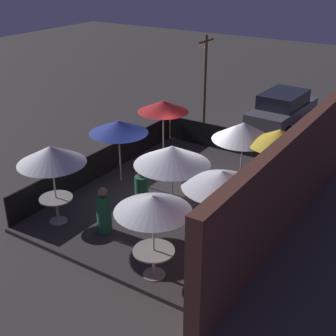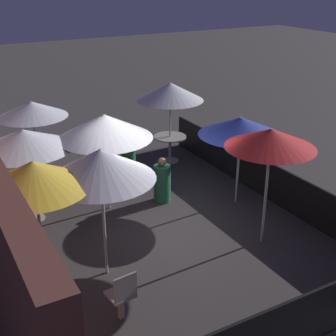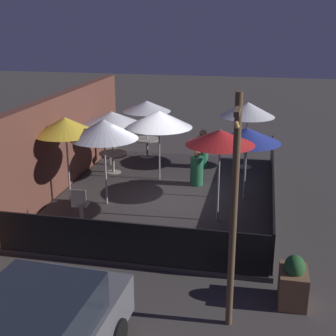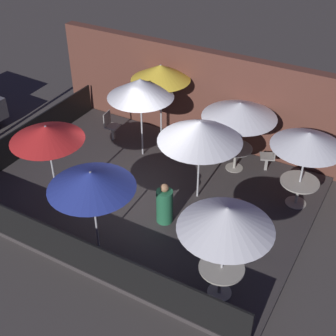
{
  "view_description": "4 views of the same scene",
  "coord_description": "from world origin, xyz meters",
  "px_view_note": "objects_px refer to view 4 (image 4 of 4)",
  "views": [
    {
      "loc": [
        11.15,
        6.79,
        7.23
      ],
      "look_at": [
        0.66,
        -0.01,
        1.4
      ],
      "focal_mm": 50.0,
      "sensor_mm": 36.0,
      "label": 1
    },
    {
      "loc": [
        -8.03,
        4.06,
        5.37
      ],
      "look_at": [
        0.16,
        -0.47,
        1.36
      ],
      "focal_mm": 50.0,
      "sensor_mm": 36.0,
      "label": 2
    },
    {
      "loc": [
        -12.99,
        -2.74,
        5.3
      ],
      "look_at": [
        -0.4,
        -0.12,
        1.08
      ],
      "focal_mm": 50.0,
      "sensor_mm": 36.0,
      "label": 3
    },
    {
      "loc": [
        5.43,
        -8.45,
        8.01
      ],
      "look_at": [
        0.69,
        -0.07,
        1.2
      ],
      "focal_mm": 50.0,
      "sensor_mm": 36.0,
      "label": 4
    }
  ],
  "objects_px": {
    "patio_umbrella_1": "(240,110)",
    "dining_table_1": "(236,152)",
    "patio_umbrella_5": "(200,131)",
    "dining_table_0": "(299,186)",
    "patio_umbrella_0": "(308,140)",
    "patio_umbrella_4": "(46,133)",
    "patio_umbrella_3": "(161,72)",
    "patron_0": "(235,225)",
    "patio_umbrella_7": "(140,88)",
    "patio_chair_0": "(270,155)",
    "patio_chair_1": "(111,125)",
    "dining_table_2": "(221,272)",
    "patio_umbrella_6": "(91,180)",
    "patio_umbrella_2": "(226,218)",
    "patron_1": "(165,205)"
  },
  "relations": [
    {
      "from": "dining_table_0",
      "to": "patio_umbrella_4",
      "type": "bearing_deg",
      "value": -148.57
    },
    {
      "from": "dining_table_0",
      "to": "patron_1",
      "type": "bearing_deg",
      "value": -139.33
    },
    {
      "from": "patio_umbrella_3",
      "to": "patron_1",
      "type": "bearing_deg",
      "value": -58.62
    },
    {
      "from": "patio_chair_0",
      "to": "patio_chair_1",
      "type": "relative_size",
      "value": 0.98
    },
    {
      "from": "patio_umbrella_2",
      "to": "patio_umbrella_7",
      "type": "distance_m",
      "value": 5.64
    },
    {
      "from": "patio_umbrella_5",
      "to": "dining_table_1",
      "type": "height_order",
      "value": "patio_umbrella_5"
    },
    {
      "from": "dining_table_1",
      "to": "patio_umbrella_0",
      "type": "bearing_deg",
      "value": -18.59
    },
    {
      "from": "patio_umbrella_5",
      "to": "patron_1",
      "type": "height_order",
      "value": "patio_umbrella_5"
    },
    {
      "from": "patron_1",
      "to": "patio_chair_0",
      "type": "bearing_deg",
      "value": 98.37
    },
    {
      "from": "patio_umbrella_2",
      "to": "patron_0",
      "type": "relative_size",
      "value": 1.71
    },
    {
      "from": "patio_umbrella_1",
      "to": "patio_umbrella_4",
      "type": "distance_m",
      "value": 5.12
    },
    {
      "from": "patio_umbrella_3",
      "to": "patron_1",
      "type": "distance_m",
      "value": 4.37
    },
    {
      "from": "patio_umbrella_4",
      "to": "patio_chair_0",
      "type": "xyz_separation_m",
      "value": [
        4.14,
        4.33,
        -1.77
      ]
    },
    {
      "from": "dining_table_0",
      "to": "patio_umbrella_6",
      "type": "bearing_deg",
      "value": -133.08
    },
    {
      "from": "patio_chair_1",
      "to": "patio_umbrella_2",
      "type": "bearing_deg",
      "value": -41.56
    },
    {
      "from": "patio_umbrella_3",
      "to": "patron_0",
      "type": "distance_m",
      "value": 5.42
    },
    {
      "from": "patio_umbrella_6",
      "to": "patron_0",
      "type": "height_order",
      "value": "patio_umbrella_6"
    },
    {
      "from": "patio_umbrella_3",
      "to": "dining_table_0",
      "type": "bearing_deg",
      "value": -13.25
    },
    {
      "from": "patio_umbrella_2",
      "to": "patio_umbrella_1",
      "type": "bearing_deg",
      "value": 109.06
    },
    {
      "from": "patio_umbrella_3",
      "to": "patron_0",
      "type": "height_order",
      "value": "patio_umbrella_3"
    },
    {
      "from": "patron_1",
      "to": "patio_umbrella_2",
      "type": "bearing_deg",
      "value": -0.94
    },
    {
      "from": "patio_umbrella_5",
      "to": "patio_umbrella_6",
      "type": "distance_m",
      "value": 3.07
    },
    {
      "from": "patio_umbrella_1",
      "to": "patio_umbrella_7",
      "type": "height_order",
      "value": "patio_umbrella_7"
    },
    {
      "from": "patio_umbrella_0",
      "to": "patio_umbrella_1",
      "type": "relative_size",
      "value": 1.02
    },
    {
      "from": "patio_umbrella_0",
      "to": "patio_chair_1",
      "type": "height_order",
      "value": "patio_umbrella_0"
    },
    {
      "from": "patio_umbrella_1",
      "to": "dining_table_1",
      "type": "distance_m",
      "value": 1.35
    },
    {
      "from": "dining_table_2",
      "to": "dining_table_0",
      "type": "bearing_deg",
      "value": 81.98
    },
    {
      "from": "patio_umbrella_4",
      "to": "patio_chair_1",
      "type": "bearing_deg",
      "value": 102.84
    },
    {
      "from": "patio_umbrella_7",
      "to": "patio_chair_0",
      "type": "distance_m",
      "value": 4.13
    },
    {
      "from": "patio_umbrella_3",
      "to": "dining_table_2",
      "type": "bearing_deg",
      "value": -48.78
    },
    {
      "from": "patio_umbrella_0",
      "to": "patio_chair_1",
      "type": "relative_size",
      "value": 2.31
    },
    {
      "from": "patio_umbrella_7",
      "to": "patio_chair_0",
      "type": "bearing_deg",
      "value": 16.81
    },
    {
      "from": "dining_table_2",
      "to": "patio_chair_0",
      "type": "distance_m",
      "value": 4.85
    },
    {
      "from": "patio_umbrella_3",
      "to": "patio_umbrella_6",
      "type": "height_order",
      "value": "patio_umbrella_3"
    },
    {
      "from": "dining_table_0",
      "to": "patio_umbrella_0",
      "type": "bearing_deg",
      "value": 153.43
    },
    {
      "from": "patron_0",
      "to": "patio_umbrella_6",
      "type": "bearing_deg",
      "value": -31.37
    },
    {
      "from": "patio_umbrella_4",
      "to": "dining_table_0",
      "type": "relative_size",
      "value": 2.47
    },
    {
      "from": "dining_table_1",
      "to": "patio_umbrella_6",
      "type": "bearing_deg",
      "value": -108.86
    },
    {
      "from": "dining_table_2",
      "to": "patron_1",
      "type": "xyz_separation_m",
      "value": [
        -2.15,
        1.42,
        -0.12
      ]
    },
    {
      "from": "dining_table_0",
      "to": "dining_table_2",
      "type": "bearing_deg",
      "value": -98.02
    },
    {
      "from": "patio_umbrella_6",
      "to": "patio_chair_0",
      "type": "distance_m",
      "value": 5.68
    },
    {
      "from": "patio_umbrella_5",
      "to": "dining_table_0",
      "type": "bearing_deg",
      "value": 23.07
    },
    {
      "from": "dining_table_0",
      "to": "patio_umbrella_1",
      "type": "bearing_deg",
      "value": 161.41
    },
    {
      "from": "patio_chair_0",
      "to": "patron_1",
      "type": "height_order",
      "value": "patron_1"
    },
    {
      "from": "dining_table_0",
      "to": "dining_table_1",
      "type": "relative_size",
      "value": 1.07
    },
    {
      "from": "patio_umbrella_1",
      "to": "patio_umbrella_3",
      "type": "xyz_separation_m",
      "value": [
        -2.72,
        0.43,
        0.33
      ]
    },
    {
      "from": "patio_umbrella_2",
      "to": "patron_1",
      "type": "relative_size",
      "value": 2.07
    },
    {
      "from": "patio_chair_1",
      "to": "dining_table_2",
      "type": "bearing_deg",
      "value": -41.56
    },
    {
      "from": "patio_umbrella_2",
      "to": "dining_table_0",
      "type": "bearing_deg",
      "value": 81.98
    },
    {
      "from": "patio_umbrella_2",
      "to": "patio_umbrella_7",
      "type": "height_order",
      "value": "patio_umbrella_7"
    }
  ]
}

